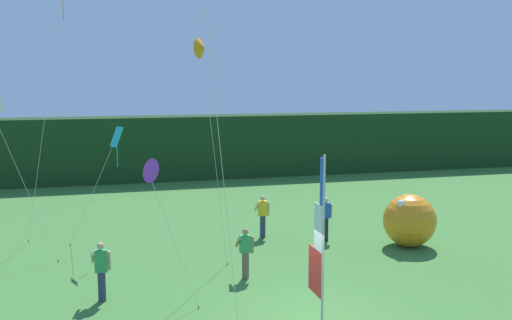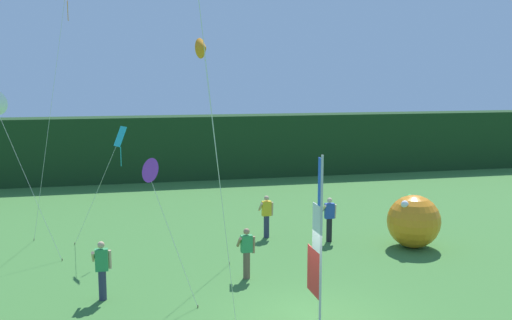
% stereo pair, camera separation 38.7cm
% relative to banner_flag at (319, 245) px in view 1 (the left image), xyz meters
% --- Properties ---
extents(distant_treeline, '(80.00, 2.40, 3.93)m').
position_rel_banner_flag_xyz_m(distant_treeline, '(0.01, 23.20, -0.18)').
color(distant_treeline, '#193819').
rests_on(distant_treeline, ground).
extents(banner_flag, '(0.06, 1.03, 4.49)m').
position_rel_banner_flag_xyz_m(banner_flag, '(0.00, 0.00, 0.00)').
color(banner_flag, '#B7B7BC').
rests_on(banner_flag, ground).
extents(person_near_banner, '(0.55, 0.48, 1.63)m').
position_rel_banner_flag_xyz_m(person_near_banner, '(-0.91, 4.04, -1.28)').
color(person_near_banner, brown).
rests_on(person_near_banner, ground).
extents(person_mid_field, '(0.55, 0.48, 1.73)m').
position_rel_banner_flag_xyz_m(person_mid_field, '(3.12, 7.42, -1.22)').
color(person_mid_field, black).
rests_on(person_mid_field, ground).
extents(person_far_left, '(0.55, 0.48, 1.69)m').
position_rel_banner_flag_xyz_m(person_far_left, '(0.90, 8.56, -1.25)').
color(person_far_left, '#2D334C').
rests_on(person_far_left, ground).
extents(person_far_right, '(0.55, 0.48, 1.73)m').
position_rel_banner_flag_xyz_m(person_far_right, '(-5.32, 3.22, -1.23)').
color(person_far_right, '#2D334C').
rests_on(person_far_right, ground).
extents(inflatable_balloon, '(1.99, 1.99, 1.99)m').
position_rel_banner_flag_xyz_m(inflatable_balloon, '(5.92, 5.95, -1.15)').
color(inflatable_balloon, orange).
rests_on(inflatable_balloon, ground).
extents(kite_purple_delta_1, '(1.64, 0.68, 4.26)m').
position_rel_banner_flag_xyz_m(kite_purple_delta_1, '(-4.03, 2.09, 1.75)').
color(kite_purple_delta_1, brown).
rests_on(kite_purple_delta_1, ground).
extents(kite_cyan_diamond_4, '(2.07, 1.66, 4.59)m').
position_rel_banner_flag_xyz_m(kite_cyan_diamond_4, '(-4.75, 7.99, 1.87)').
color(kite_cyan_diamond_4, brown).
rests_on(kite_cyan_diamond_4, ground).
extents(kite_orange_delta_5, '(1.23, 1.11, 7.54)m').
position_rel_banner_flag_xyz_m(kite_orange_delta_5, '(-2.10, 4.75, 5.02)').
color(kite_orange_delta_5, brown).
rests_on(kite_orange_delta_5, ground).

